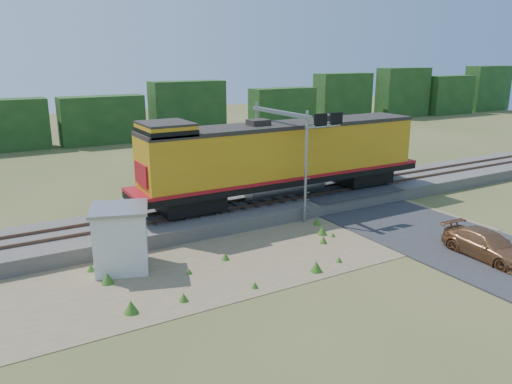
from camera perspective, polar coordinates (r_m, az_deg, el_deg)
ground at (r=25.98m, az=5.78°, el=-6.26°), size 140.00×140.00×0.00m
ballast at (r=30.61m, az=-0.77°, el=-2.00°), size 70.00×5.00×0.80m
rails at (r=30.47m, az=-0.78°, el=-1.14°), size 70.00×1.54×0.16m
dirt_shoulder at (r=25.32m, az=1.41°, el=-6.74°), size 26.00×8.00×0.03m
road at (r=30.86m, az=15.59°, el=-3.05°), size 7.00×66.00×0.86m
tree_line_north at (r=59.57m, az=-16.24°, el=8.56°), size 130.00×3.00×6.50m
weed_clumps at (r=24.31m, az=-1.14°, el=-7.75°), size 15.00×6.20×0.56m
locomotive at (r=31.02m, az=2.99°, el=4.11°), size 19.89×3.03×5.13m
shed at (r=23.60m, az=-15.18°, el=-5.10°), size 3.18×3.18×2.99m
signal_gantry at (r=30.31m, az=3.92°, el=6.65°), size 2.61×6.20×6.57m
car at (r=26.73m, az=24.89°, el=-5.53°), size 2.08×4.65×1.33m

